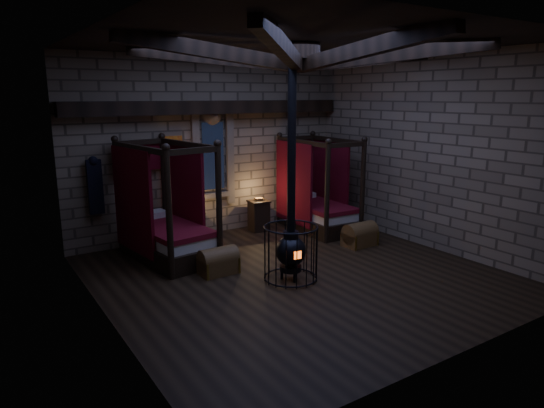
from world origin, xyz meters
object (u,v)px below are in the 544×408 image
stove (291,247)px  bed_right (316,207)px  bed_left (166,230)px  trunk_left (218,262)px  trunk_right (360,235)px

stove → bed_right: bearing=52.4°
bed_left → bed_right: bed_left is taller
bed_right → trunk_left: 3.87m
trunk_left → stove: 1.45m
bed_left → trunk_left: bearing=-79.7°
bed_left → bed_right: 4.01m
bed_left → trunk_left: size_ratio=3.35×
trunk_right → bed_left: bearing=155.3°
bed_right → trunk_right: (-0.07, -1.68, -0.32)m
bed_left → bed_right: size_ratio=1.06×
bed_right → trunk_left: size_ratio=3.15×
bed_right → stove: bearing=-133.0°
bed_right → stove: 3.59m
bed_left → stove: bearing=-67.1°
trunk_left → trunk_right: (3.47, -0.17, 0.01)m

